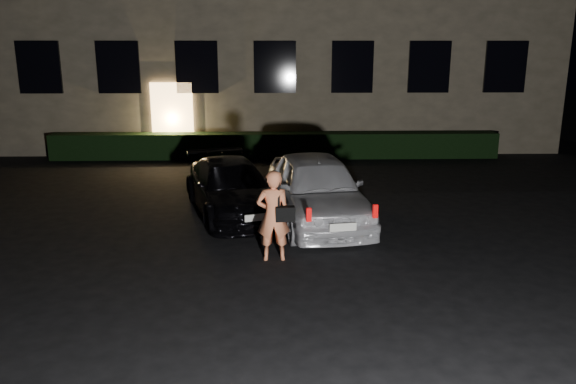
{
  "coord_description": "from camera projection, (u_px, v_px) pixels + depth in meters",
  "views": [
    {
      "loc": [
        -0.09,
        -8.26,
        3.69
      ],
      "look_at": [
        0.19,
        2.0,
        1.01
      ],
      "focal_mm": 35.0,
      "sensor_mm": 36.0,
      "label": 1
    }
  ],
  "objects": [
    {
      "name": "ground",
      "position": [
        280.0,
        285.0,
        8.92
      ],
      "size": [
        80.0,
        80.0,
        0.0
      ],
      "primitive_type": "plane",
      "color": "black",
      "rests_on": "ground"
    },
    {
      "name": "hedge",
      "position": [
        275.0,
        146.0,
        18.97
      ],
      "size": [
        15.0,
        0.7,
        0.85
      ],
      "primitive_type": "cube",
      "color": "black",
      "rests_on": "ground"
    },
    {
      "name": "hatch",
      "position": [
        316.0,
        189.0,
        11.98
      ],
      "size": [
        2.36,
        4.53,
        1.47
      ],
      "rotation": [
        0.0,
        0.0,
        0.15
      ],
      "color": "silver",
      "rests_on": "ground"
    },
    {
      "name": "man",
      "position": [
        274.0,
        216.0,
        9.8
      ],
      "size": [
        0.69,
        0.43,
        1.63
      ],
      "rotation": [
        0.0,
        0.0,
        3.21
      ],
      "color": "#F18455",
      "rests_on": "ground"
    },
    {
      "name": "sedan",
      "position": [
        232.0,
        188.0,
        12.62
      ],
      "size": [
        2.76,
        4.41,
        1.19
      ],
      "rotation": [
        0.0,
        0.0,
        0.29
      ],
      "color": "black",
      "rests_on": "ground"
    }
  ]
}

